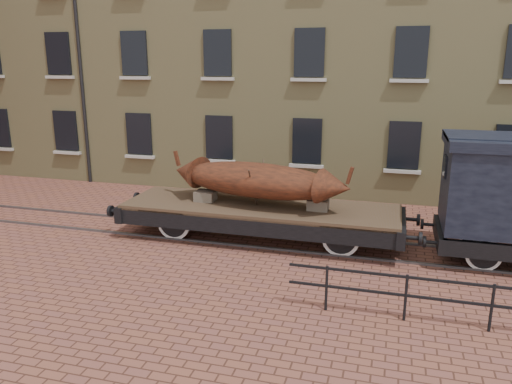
# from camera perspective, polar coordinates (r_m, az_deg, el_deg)

# --- Properties ---
(ground) EXTENTS (90.00, 90.00, 0.00)m
(ground) POSITION_cam_1_polar(r_m,az_deg,el_deg) (14.99, -1.46, -5.22)
(ground) COLOR brown
(warehouse_cream) EXTENTS (40.00, 10.19, 14.00)m
(warehouse_cream) POSITION_cam_1_polar(r_m,az_deg,el_deg) (23.54, 13.52, 19.00)
(warehouse_cream) COLOR tan
(warehouse_cream) RESTS_ON ground
(rail_track) EXTENTS (30.00, 1.52, 0.06)m
(rail_track) POSITION_cam_1_polar(r_m,az_deg,el_deg) (14.98, -1.46, -5.11)
(rail_track) COLOR #59595E
(rail_track) RESTS_ON ground
(flatcar_wagon) EXTENTS (8.99, 2.44, 1.36)m
(flatcar_wagon) POSITION_cam_1_polar(r_m,az_deg,el_deg) (14.58, 0.47, -2.28)
(flatcar_wagon) COLOR #463428
(flatcar_wagon) RESTS_ON ground
(iron_boat) EXTENTS (5.61, 2.36, 1.39)m
(iron_boat) POSITION_cam_1_polar(r_m,az_deg,el_deg) (14.36, 0.06, 1.39)
(iron_boat) COLOR maroon
(iron_boat) RESTS_ON flatcar_wagon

